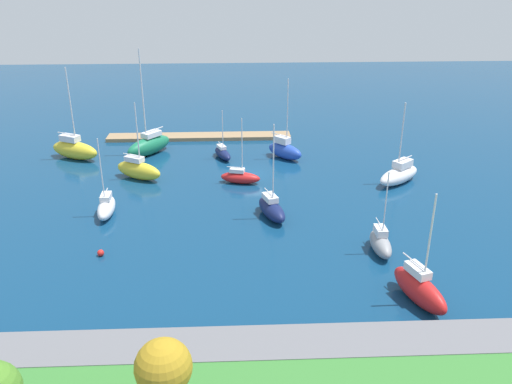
% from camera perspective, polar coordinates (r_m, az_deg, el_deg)
% --- Properties ---
extents(water, '(160.00, 160.00, 0.00)m').
position_cam_1_polar(water, '(68.04, -0.34, 1.94)').
color(water, navy).
rests_on(water, ground).
extents(pier_dock, '(27.91, 3.05, 0.54)m').
position_cam_1_polar(pier_dock, '(82.41, -6.10, 5.94)').
color(pier_dock, '#997A56').
rests_on(pier_dock, ground).
extents(breakwater, '(73.04, 3.66, 1.05)m').
position_cam_1_polar(breakwater, '(38.37, 1.69, -16.35)').
color(breakwater, slate).
rests_on(breakwater, ground).
extents(park_tree_mideast, '(3.16, 3.16, 5.74)m').
position_cam_1_polar(park_tree_mideast, '(30.43, -9.91, -18.06)').
color(park_tree_mideast, brown).
rests_on(park_tree_mideast, shoreline_park).
extents(sailboat_white_outer_mooring, '(6.86, 6.22, 10.09)m').
position_cam_1_polar(sailboat_white_outer_mooring, '(67.26, 15.12, 1.86)').
color(sailboat_white_outer_mooring, white).
rests_on(sailboat_white_outer_mooring, water).
extents(sailboat_navy_lone_north, '(3.06, 4.89, 6.84)m').
position_cam_1_polar(sailboat_navy_lone_north, '(73.46, -3.61, 4.19)').
color(sailboat_navy_lone_north, '#141E4C').
rests_on(sailboat_navy_lone_north, water).
extents(sailboat_red_along_channel, '(3.70, 6.54, 9.63)m').
position_cam_1_polar(sailboat_red_along_channel, '(44.71, 17.13, -9.85)').
color(sailboat_red_along_channel, red).
rests_on(sailboat_red_along_channel, water).
extents(sailboat_yellow_far_north, '(6.58, 4.86, 9.75)m').
position_cam_1_polar(sailboat_yellow_far_north, '(67.71, -12.51, 2.37)').
color(sailboat_yellow_far_north, yellow).
rests_on(sailboat_yellow_far_north, water).
extents(sailboat_green_inner_mooring, '(6.61, 7.50, 14.68)m').
position_cam_1_polar(sailboat_green_inner_mooring, '(76.20, -11.40, 4.99)').
color(sailboat_green_inner_mooring, '#19724C').
rests_on(sailboat_green_inner_mooring, water).
extents(sailboat_gray_mid_basin, '(1.73, 4.72, 8.19)m').
position_cam_1_polar(sailboat_gray_mid_basin, '(51.04, 13.22, -5.34)').
color(sailboat_gray_mid_basin, gray).
rests_on(sailboat_gray_mid_basin, water).
extents(sailboat_blue_east_end, '(5.36, 5.48, 11.06)m').
position_cam_1_polar(sailboat_blue_east_end, '(73.29, 3.11, 4.54)').
color(sailboat_blue_east_end, '#2347B2').
rests_on(sailboat_blue_east_end, water).
extents(sailboat_white_off_beacon, '(1.87, 5.19, 8.71)m').
position_cam_1_polar(sailboat_white_off_beacon, '(58.92, -15.77, -1.55)').
color(sailboat_white_off_beacon, white).
rests_on(sailboat_white_off_beacon, water).
extents(sailboat_navy_far_south, '(3.60, 5.97, 10.35)m').
position_cam_1_polar(sailboat_navy_far_south, '(56.27, 1.69, -1.78)').
color(sailboat_navy_far_south, '#141E4C').
rests_on(sailboat_navy_far_south, water).
extents(sailboat_red_near_pier, '(5.12, 2.67, 8.24)m').
position_cam_1_polar(sailboat_red_near_pier, '(65.01, -1.71, 1.63)').
color(sailboat_red_near_pier, red).
rests_on(sailboat_red_near_pier, water).
extents(sailboat_yellow_by_breakwater, '(7.62, 5.27, 12.55)m').
position_cam_1_polar(sailboat_yellow_by_breakwater, '(77.09, -18.91, 4.39)').
color(sailboat_yellow_by_breakwater, yellow).
rests_on(sailboat_yellow_by_breakwater, water).
extents(mooring_buoy_red, '(0.62, 0.62, 0.62)m').
position_cam_1_polar(mooring_buoy_red, '(51.48, -16.34, -6.29)').
color(mooring_buoy_red, red).
rests_on(mooring_buoy_red, water).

